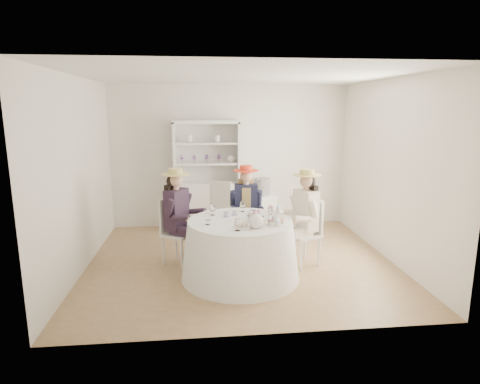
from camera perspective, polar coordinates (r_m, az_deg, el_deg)
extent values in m
plane|color=olive|center=(6.12, 0.10, -9.86)|extent=(4.50, 4.50, 0.00)
plane|color=white|center=(5.71, 0.11, 16.22)|extent=(4.50, 4.50, 0.00)
plane|color=white|center=(7.74, -1.45, 5.04)|extent=(4.50, 0.00, 4.50)
plane|color=white|center=(3.82, 3.23, -2.01)|extent=(4.50, 0.00, 4.50)
plane|color=white|center=(5.97, -21.94, 2.17)|extent=(0.00, 4.50, 4.50)
plane|color=white|center=(6.40, 20.60, 2.87)|extent=(0.00, 4.50, 4.50)
cone|color=white|center=(5.46, 0.02, -8.20)|extent=(1.60, 1.60, 0.78)
cylinder|color=white|center=(5.34, 0.02, -4.15)|extent=(1.40, 1.40, 0.02)
cube|color=silver|center=(7.63, -4.65, -1.93)|extent=(1.27, 0.64, 0.91)
cube|color=silver|center=(7.66, -4.82, 5.80)|extent=(1.20, 0.23, 1.11)
cube|color=silver|center=(7.42, -4.86, 9.91)|extent=(1.27, 0.64, 0.06)
cube|color=silver|center=(7.47, -9.30, 5.53)|extent=(0.11, 0.46, 1.11)
cube|color=silver|center=(7.49, -0.28, 5.71)|extent=(0.11, 0.46, 1.11)
cube|color=silver|center=(7.48, -4.76, 4.10)|extent=(1.18, 0.58, 0.03)
cube|color=silver|center=(7.44, -4.81, 6.95)|extent=(1.18, 0.58, 0.03)
sphere|color=white|center=(7.49, -1.28, 4.77)|extent=(0.14, 0.14, 0.14)
cube|color=silver|center=(7.67, 3.07, -2.79)|extent=(0.55, 0.55, 0.66)
cylinder|color=black|center=(7.56, 3.11, 0.78)|extent=(0.39, 0.39, 0.31)
cube|color=silver|center=(5.98, -8.74, -5.93)|extent=(0.56, 0.56, 0.04)
cylinder|color=silver|center=(5.84, -8.27, -8.76)|extent=(0.04, 0.04, 0.44)
cylinder|color=silver|center=(6.09, -6.53, -7.83)|extent=(0.04, 0.04, 0.44)
cylinder|color=silver|center=(6.02, -10.83, -8.21)|extent=(0.04, 0.04, 0.44)
cylinder|color=silver|center=(6.26, -9.03, -7.34)|extent=(0.04, 0.04, 0.44)
cube|color=silver|center=(6.00, -10.24, -3.19)|extent=(0.23, 0.34, 0.50)
cube|color=black|center=(5.88, -9.01, -2.43)|extent=(0.36, 0.42, 0.59)
cube|color=black|center=(5.81, -8.29, -5.59)|extent=(0.36, 0.29, 0.12)
cylinder|color=black|center=(5.84, -7.05, -8.63)|extent=(0.10, 0.10, 0.46)
cylinder|color=black|center=(5.68, -9.92, -2.25)|extent=(0.20, 0.17, 0.28)
cube|color=black|center=(5.96, -7.30, -5.13)|extent=(0.36, 0.29, 0.12)
cylinder|color=black|center=(5.98, -6.08, -8.10)|extent=(0.10, 0.10, 0.46)
cylinder|color=black|center=(6.01, -7.57, -1.39)|extent=(0.20, 0.17, 0.28)
cylinder|color=#D8A889|center=(5.82, -9.11, 0.56)|extent=(0.09, 0.09, 0.08)
sphere|color=#D8A889|center=(5.80, -9.14, 1.63)|extent=(0.19, 0.19, 0.19)
sphere|color=black|center=(5.82, -9.50, 1.52)|extent=(0.19, 0.19, 0.19)
cube|color=black|center=(5.89, -9.70, -0.73)|extent=(0.20, 0.25, 0.38)
cylinder|color=tan|center=(5.78, -9.17, 2.52)|extent=(0.40, 0.40, 0.01)
cylinder|color=tan|center=(5.77, -9.19, 2.91)|extent=(0.20, 0.20, 0.08)
cube|color=silver|center=(6.42, 0.84, -4.63)|extent=(0.41, 0.41, 0.04)
cylinder|color=silver|center=(6.33, -0.49, -7.03)|extent=(0.04, 0.04, 0.43)
cylinder|color=silver|center=(6.35, 2.37, -6.96)|extent=(0.04, 0.04, 0.43)
cylinder|color=silver|center=(6.63, -0.63, -6.15)|extent=(0.04, 0.04, 0.43)
cylinder|color=silver|center=(6.65, 2.10, -6.09)|extent=(0.04, 0.04, 0.43)
cube|color=silver|center=(6.52, 0.73, -1.95)|extent=(0.38, 0.05, 0.49)
cube|color=#1B1D36|center=(6.35, 0.84, -1.42)|extent=(0.36, 0.21, 0.57)
cube|color=tan|center=(6.35, 0.84, -1.42)|extent=(0.15, 0.22, 0.49)
cube|color=#1B1D36|center=(6.28, 0.12, -4.26)|extent=(0.14, 0.34, 0.12)
cylinder|color=#1B1D36|center=(6.24, 0.20, -7.22)|extent=(0.10, 0.10, 0.45)
cylinder|color=#1B1D36|center=(6.28, -0.99, -0.92)|extent=(0.10, 0.17, 0.27)
cube|color=#1B1D36|center=(6.29, 1.73, -4.23)|extent=(0.14, 0.34, 0.12)
cylinder|color=#1B1D36|center=(6.25, 1.83, -7.18)|extent=(0.10, 0.10, 0.45)
cylinder|color=#1B1D36|center=(6.31, 2.71, -0.87)|extent=(0.10, 0.17, 0.27)
cylinder|color=#D8A889|center=(6.28, 0.85, 1.29)|extent=(0.09, 0.09, 0.08)
sphere|color=#D8A889|center=(6.27, 0.85, 2.27)|extent=(0.19, 0.19, 0.19)
sphere|color=tan|center=(6.31, 0.82, 2.20)|extent=(0.19, 0.19, 0.19)
cube|color=tan|center=(6.39, 0.79, 0.20)|extent=(0.24, 0.09, 0.37)
cylinder|color=red|center=(6.25, 0.85, 3.07)|extent=(0.39, 0.39, 0.01)
cylinder|color=red|center=(6.25, 0.85, 3.43)|extent=(0.20, 0.20, 0.08)
cube|color=silver|center=(5.94, 9.04, -6.06)|extent=(0.53, 0.53, 0.04)
cylinder|color=silver|center=(6.04, 6.80, -8.01)|extent=(0.04, 0.04, 0.44)
cylinder|color=silver|center=(5.80, 8.72, -8.91)|extent=(0.04, 0.04, 0.44)
cylinder|color=silver|center=(6.23, 9.21, -7.46)|extent=(0.04, 0.04, 0.44)
cylinder|color=silver|center=(6.00, 11.16, -8.30)|extent=(0.04, 0.04, 0.44)
cube|color=silver|center=(5.97, 10.49, -3.29)|extent=(0.18, 0.36, 0.50)
cube|color=white|center=(5.85, 9.32, -2.55)|extent=(0.33, 0.41, 0.58)
cube|color=white|center=(5.91, 7.60, -5.29)|extent=(0.37, 0.26, 0.12)
cylinder|color=white|center=(5.93, 6.42, -8.29)|extent=(0.10, 0.10, 0.46)
cylinder|color=white|center=(5.97, 7.78, -1.52)|extent=(0.20, 0.15, 0.28)
cube|color=white|center=(5.77, 8.69, -5.73)|extent=(0.37, 0.26, 0.12)
cylinder|color=white|center=(5.79, 7.49, -8.81)|extent=(0.10, 0.10, 0.46)
cylinder|color=white|center=(5.65, 10.35, -2.36)|extent=(0.20, 0.15, 0.28)
cylinder|color=#D8A889|center=(5.78, 9.42, 0.45)|extent=(0.09, 0.09, 0.08)
sphere|color=#D8A889|center=(5.76, 9.46, 1.53)|extent=(0.19, 0.19, 0.19)
sphere|color=black|center=(5.79, 9.80, 1.42)|extent=(0.19, 0.19, 0.19)
cube|color=black|center=(5.86, 9.98, -0.83)|extent=(0.17, 0.25, 0.38)
cylinder|color=tan|center=(5.74, 9.49, 2.42)|extent=(0.40, 0.40, 0.01)
cylinder|color=tan|center=(5.74, 9.50, 2.81)|extent=(0.20, 0.20, 0.08)
cube|color=silver|center=(7.49, -2.07, -2.16)|extent=(0.55, 0.55, 0.04)
cylinder|color=silver|center=(7.63, -0.44, -3.69)|extent=(0.04, 0.04, 0.44)
cylinder|color=silver|center=(7.75, -2.65, -3.45)|extent=(0.04, 0.04, 0.44)
cylinder|color=silver|center=(7.34, -1.43, -4.32)|extent=(0.04, 0.04, 0.44)
cylinder|color=silver|center=(7.47, -3.70, -4.05)|extent=(0.04, 0.04, 0.44)
cube|color=silver|center=(7.27, -2.68, -0.39)|extent=(0.35, 0.21, 0.51)
imported|color=white|center=(5.50, -1.97, -3.25)|extent=(0.10, 0.10, 0.06)
imported|color=white|center=(5.57, -0.77, -3.06)|extent=(0.08, 0.08, 0.06)
imported|color=white|center=(5.54, 1.88, -3.06)|extent=(0.13, 0.13, 0.08)
imported|color=white|center=(5.28, 2.16, -3.96)|extent=(0.20, 0.20, 0.05)
sphere|color=pink|center=(5.35, 2.73, -3.12)|extent=(0.06, 0.06, 0.06)
sphere|color=white|center=(5.38, 2.50, -3.03)|extent=(0.06, 0.06, 0.06)
sphere|color=pink|center=(5.39, 2.08, -2.99)|extent=(0.06, 0.06, 0.06)
sphere|color=white|center=(5.37, 1.70, -3.05)|extent=(0.06, 0.06, 0.06)
sphere|color=pink|center=(5.34, 1.58, -3.16)|extent=(0.06, 0.06, 0.06)
sphere|color=white|center=(5.30, 1.81, -3.26)|extent=(0.06, 0.06, 0.06)
sphere|color=pink|center=(5.29, 2.24, -3.29)|extent=(0.06, 0.06, 0.06)
sphere|color=white|center=(5.31, 2.62, -3.23)|extent=(0.06, 0.06, 0.06)
sphere|color=white|center=(4.99, 2.30, -4.19)|extent=(0.19, 0.19, 0.19)
cylinder|color=white|center=(5.00, 3.62, -4.03)|extent=(0.11, 0.03, 0.09)
cylinder|color=white|center=(4.96, 2.31, -3.14)|extent=(0.04, 0.04, 0.02)
cylinder|color=white|center=(5.04, 0.28, -4.95)|extent=(0.23, 0.23, 0.01)
cube|color=beige|center=(5.01, -0.20, -4.79)|extent=(0.05, 0.04, 0.03)
cube|color=beige|center=(5.03, 0.28, -4.59)|extent=(0.06, 0.05, 0.03)
cube|color=beige|center=(5.05, 0.76, -4.65)|extent=(0.06, 0.06, 0.03)
cube|color=beige|center=(5.06, 0.04, -4.48)|extent=(0.06, 0.06, 0.03)
cube|color=beige|center=(5.00, 0.63, -4.83)|extent=(0.06, 0.06, 0.03)
cylinder|color=white|center=(5.17, 5.12, -4.56)|extent=(0.26, 0.26, 0.01)
cylinder|color=white|center=(5.15, 5.14, -3.71)|extent=(0.02, 0.02, 0.17)
cylinder|color=white|center=(5.12, 5.16, -2.79)|extent=(0.19, 0.19, 0.01)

